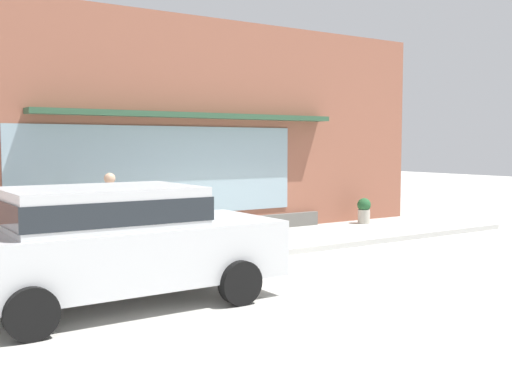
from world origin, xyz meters
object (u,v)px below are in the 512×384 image
(potted_plant_window_left, at_px, (364,210))
(potted_plant_trailing_edge, at_px, (217,226))
(fire_hydrant, at_px, (158,236))
(potted_plant_low_front, at_px, (83,235))
(potted_plant_window_right, at_px, (140,223))
(pedestrian_with_handbag, at_px, (110,208))
(parked_car_silver, at_px, (112,239))

(potted_plant_window_left, distance_m, potted_plant_trailing_edge, 4.77)
(fire_hydrant, height_order, potted_plant_low_front, fire_hydrant)
(fire_hydrant, height_order, potted_plant_trailing_edge, fire_hydrant)
(potted_plant_low_front, relative_size, potted_plant_trailing_edge, 1.10)
(potted_plant_low_front, height_order, potted_plant_window_right, potted_plant_window_right)
(pedestrian_with_handbag, relative_size, parked_car_silver, 0.37)
(fire_hydrant, height_order, pedestrian_with_handbag, pedestrian_with_handbag)
(pedestrian_with_handbag, relative_size, potted_plant_window_right, 1.54)
(pedestrian_with_handbag, distance_m, potted_plant_low_front, 0.98)
(parked_car_silver, distance_m, potted_plant_window_left, 9.81)
(potted_plant_window_left, bearing_deg, fire_hydrant, -168.24)
(pedestrian_with_handbag, distance_m, potted_plant_trailing_edge, 2.95)
(potted_plant_trailing_edge, relative_size, potted_plant_window_right, 0.53)
(potted_plant_low_front, bearing_deg, potted_plant_window_right, 1.84)
(pedestrian_with_handbag, height_order, parked_car_silver, pedestrian_with_handbag)
(pedestrian_with_handbag, xyz_separation_m, potted_plant_window_right, (0.93, 0.77, -0.44))
(parked_car_silver, bearing_deg, potted_plant_trailing_edge, 46.12)
(potted_plant_window_left, relative_size, potted_plant_window_right, 0.66)
(parked_car_silver, height_order, potted_plant_window_right, parked_car_silver)
(fire_hydrant, relative_size, parked_car_silver, 0.18)
(parked_car_silver, height_order, potted_plant_low_front, parked_car_silver)
(potted_plant_low_front, distance_m, potted_plant_window_right, 1.24)
(parked_car_silver, relative_size, potted_plant_low_front, 7.12)
(potted_plant_window_left, xyz_separation_m, potted_plant_window_right, (-6.61, -0.20, 0.13))
(fire_hydrant, distance_m, potted_plant_low_front, 1.60)
(potted_plant_window_right, bearing_deg, potted_plant_window_left, 1.69)
(potted_plant_window_left, height_order, potted_plant_low_front, potted_plant_window_left)
(pedestrian_with_handbag, height_order, potted_plant_window_right, pedestrian_with_handbag)
(potted_plant_trailing_edge, bearing_deg, pedestrian_with_handbag, -164.70)
(potted_plant_window_left, bearing_deg, pedestrian_with_handbag, -172.70)
(pedestrian_with_handbag, xyz_separation_m, potted_plant_trailing_edge, (2.78, 0.76, -0.63))
(pedestrian_with_handbag, distance_m, potted_plant_window_left, 7.62)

